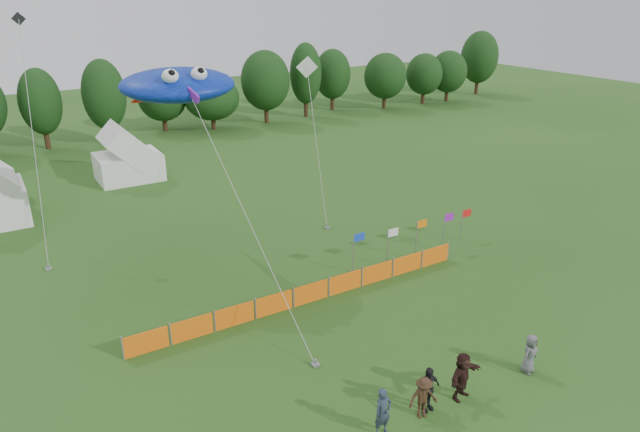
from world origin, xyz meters
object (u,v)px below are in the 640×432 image
spectator_e (530,354)px  spectator_f (462,376)px  tent_right (128,158)px  spectator_d (428,389)px  spectator_c (423,398)px  barrier_fence (311,293)px  stingray_kite (176,84)px  spectator_a (383,412)px

spectator_e → spectator_f: spectator_f is taller
tent_right → spectator_f: size_ratio=2.55×
spectator_d → spectator_e: 4.96m
spectator_c → barrier_fence: bearing=102.2°
barrier_fence → spectator_c: spectator_c is taller
spectator_e → spectator_f: (-3.41, 0.25, 0.13)m
spectator_d → stingray_kite: stingray_kite is taller
spectator_c → spectator_e: 5.32m
spectator_e → stingray_kite: (-8.00, 16.78, 8.94)m
barrier_fence → stingray_kite: size_ratio=0.92×
tent_right → barrier_fence: tent_right is taller
barrier_fence → spectator_a: spectator_a is taller
barrier_fence → spectator_c: size_ratio=10.85×
spectator_a → spectator_d: size_ratio=1.00×
stingray_kite → spectator_a: bearing=-86.7°
barrier_fence → spectator_c: 9.01m
spectator_d → spectator_f: spectator_f is taller
tent_right → spectator_e: 34.03m
barrier_fence → spectator_d: size_ratio=9.92×
tent_right → spectator_a: (0.27, -32.93, -0.84)m
tent_right → spectator_e: (7.31, -33.22, -0.91)m
tent_right → spectator_f: (3.90, -32.97, -0.78)m
spectator_a → spectator_d: spectator_a is taller
spectator_e → spectator_c: bearing=164.5°
barrier_fence → spectator_f: (1.26, -8.93, 0.46)m
tent_right → spectator_a: 32.94m
spectator_a → spectator_c: 1.73m
tent_right → spectator_f: 33.21m
stingray_kite → spectator_f: bearing=-74.5°
tent_right → spectator_c: size_ratio=2.97×
barrier_fence → spectator_c: (-0.65, -8.98, 0.32)m
spectator_d → spectator_f: 1.54m
spectator_c → stingray_kite: 19.03m
spectator_c → spectator_e: (5.32, -0.21, 0.01)m
stingray_kite → spectator_c: bearing=-80.8°
spectator_d → spectator_a: bearing=-174.6°
barrier_fence → spectator_a: (-2.37, -8.89, 0.40)m
tent_right → barrier_fence: 24.21m
tent_right → spectator_f: tent_right is taller
tent_right → spectator_d: (2.37, -32.80, -0.84)m
spectator_a → stingray_kite: bearing=93.0°
spectator_e → tent_right: bearing=89.2°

